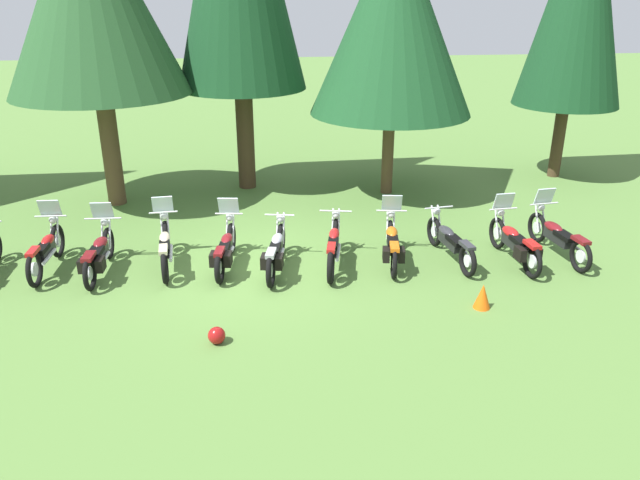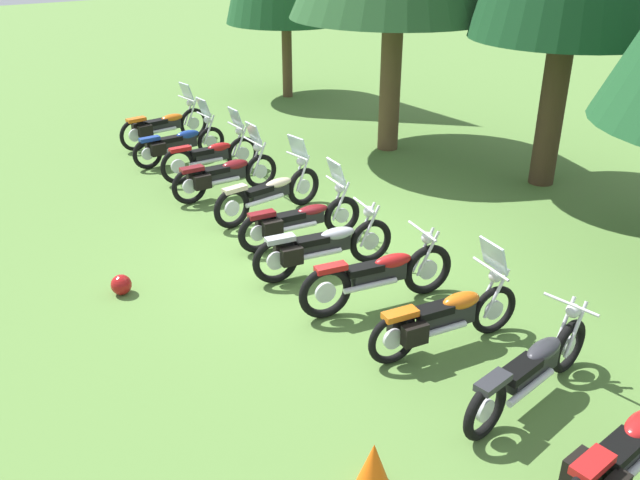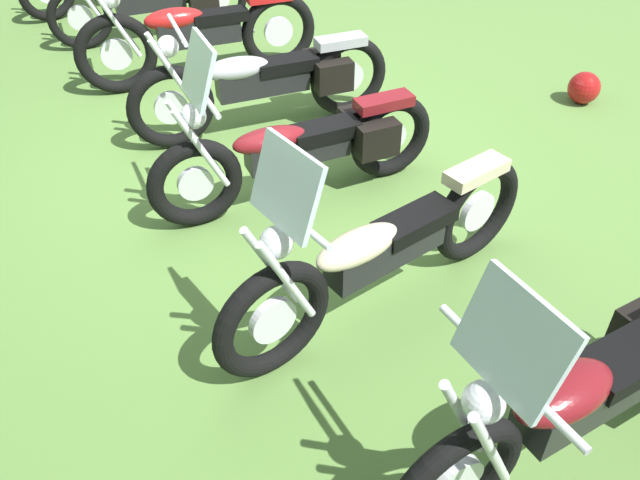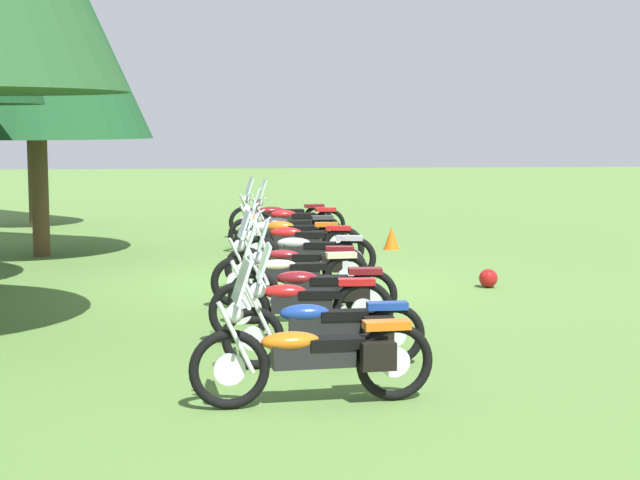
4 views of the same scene
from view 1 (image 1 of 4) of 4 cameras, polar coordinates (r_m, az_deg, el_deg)
ground_plane at (r=13.40m, az=-6.30°, el=-2.47°), size 80.00×80.00×0.00m
motorcycle_2 at (r=14.21m, az=-23.84°, el=-0.80°), size 0.66×2.22×1.38m
motorcycle_3 at (r=13.63m, az=-19.67°, el=-1.15°), size 0.77×2.24×1.36m
motorcycle_4 at (r=13.60m, az=-14.04°, el=-0.56°), size 0.61×2.34×1.38m
motorcycle_5 at (r=13.29m, az=-8.69°, el=-0.77°), size 0.69×2.23×1.35m
motorcycle_6 at (r=13.01m, az=-4.07°, el=-1.03°), size 0.78×2.30×1.02m
motorcycle_7 at (r=13.19m, az=1.26°, el=-0.54°), size 0.76×2.36×1.04m
motorcycle_8 at (r=13.40m, az=6.66°, el=-0.30°), size 0.77×2.20×1.35m
motorcycle_9 at (r=13.80m, az=11.87°, el=-0.10°), size 0.68×2.36×1.00m
motorcycle_10 at (r=14.00m, az=17.49°, el=-0.18°), size 0.69×2.31×1.37m
motorcycle_11 at (r=14.67m, az=21.00°, el=0.36°), size 0.70×2.40×1.37m
pine_tree_3 at (r=17.31m, az=6.78°, el=19.60°), size 4.40×4.40×7.28m
traffic_cone at (r=12.00m, az=14.72°, el=-5.02°), size 0.32×0.32×0.48m
dropped_helmet at (r=10.71m, az=-9.48°, el=-8.64°), size 0.30×0.30×0.30m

